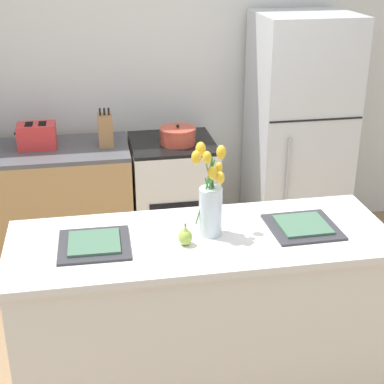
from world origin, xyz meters
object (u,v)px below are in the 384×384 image
at_px(refrigerator, 298,135).
at_px(toaster, 37,136).
at_px(plate_setting_left, 94,244).
at_px(flower_vase, 210,200).
at_px(plate_setting_right, 303,226).
at_px(stove_range, 173,198).
at_px(cooking_pot, 178,136).
at_px(pear_figurine, 185,236).
at_px(knife_block, 105,130).

relative_size(refrigerator, toaster, 6.29).
distance_m(plate_setting_left, toaster, 1.68).
distance_m(flower_vase, plate_setting_right, 0.48).
xyz_separation_m(plate_setting_left, plate_setting_right, (0.99, 0.00, 0.00)).
distance_m(refrigerator, plate_setting_left, 2.23).
bearing_deg(flower_vase, refrigerator, 57.46).
distance_m(refrigerator, toaster, 1.90).
xyz_separation_m(stove_range, plate_setting_right, (0.39, -1.60, 0.52)).
distance_m(plate_setting_left, plate_setting_right, 0.99).
bearing_deg(plate_setting_right, plate_setting_left, 180.00).
relative_size(plate_setting_left, cooking_pot, 1.27).
xyz_separation_m(toaster, cooking_pot, (0.98, -0.09, -0.03)).
height_order(refrigerator, flower_vase, refrigerator).
bearing_deg(stove_range, plate_setting_left, -110.40).
bearing_deg(plate_setting_left, toaster, 102.03).
xyz_separation_m(pear_figurine, knife_block, (-0.28, 1.66, -0.00)).
height_order(refrigerator, plate_setting_left, refrigerator).
relative_size(toaster, cooking_pot, 1.09).
bearing_deg(pear_figurine, flower_vase, 33.23).
relative_size(flower_vase, plate_setting_left, 1.36).
xyz_separation_m(plate_setting_right, toaster, (-1.34, 1.64, 0.00)).
distance_m(pear_figurine, plate_setting_right, 0.59).
distance_m(plate_setting_right, toaster, 2.12).
bearing_deg(pear_figurine, knife_block, 99.72).
height_order(flower_vase, pear_figurine, flower_vase).
xyz_separation_m(plate_setting_right, knife_block, (-0.87, 1.60, 0.03)).
xyz_separation_m(cooking_pot, knife_block, (-0.50, 0.06, 0.05)).
bearing_deg(refrigerator, knife_block, -179.96).
xyz_separation_m(refrigerator, knife_block, (-1.42, -0.00, 0.12)).
bearing_deg(knife_block, flower_vase, -75.16).
bearing_deg(stove_range, toaster, 177.61).
distance_m(pear_figurine, knife_block, 1.68).
bearing_deg(flower_vase, toaster, 118.85).
height_order(flower_vase, knife_block, flower_vase).
xyz_separation_m(pear_figurine, plate_setting_right, (0.58, 0.06, -0.03)).
relative_size(pear_figurine, plate_setting_left, 0.33).
relative_size(pear_figurine, cooking_pot, 0.42).
distance_m(plate_setting_left, knife_block, 1.60).
xyz_separation_m(refrigerator, flower_vase, (-1.00, -1.58, 0.25)).
bearing_deg(toaster, refrigerator, -1.17).
height_order(flower_vase, toaster, flower_vase).
bearing_deg(cooking_pot, pear_figurine, -97.77).
distance_m(pear_figurine, cooking_pot, 1.62).
relative_size(stove_range, plate_setting_left, 2.71).
bearing_deg(refrigerator, cooking_pot, -176.50).
distance_m(plate_setting_left, cooking_pot, 1.67).
bearing_deg(plate_setting_right, stove_range, 103.86).
bearing_deg(plate_setting_left, stove_range, 69.60).
xyz_separation_m(plate_setting_right, cooking_pot, (-0.36, 1.54, -0.02)).
bearing_deg(stove_range, cooking_pot, -60.18).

